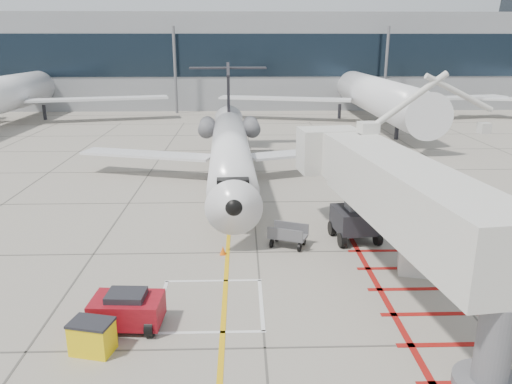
{
  "coord_description": "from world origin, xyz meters",
  "views": [
    {
      "loc": [
        -0.73,
        -18.59,
        9.95
      ],
      "look_at": [
        0.0,
        6.0,
        2.5
      ],
      "focal_mm": 35.0,
      "sensor_mm": 36.0,
      "label": 1
    }
  ],
  "objects_px": {
    "regional_jet": "(231,135)",
    "pushback_tug": "(127,309)",
    "jet_bridge": "(408,209)",
    "spill_bin": "(92,337)"
  },
  "relations": [
    {
      "from": "regional_jet",
      "to": "pushback_tug",
      "type": "distance_m",
      "value": 17.71
    },
    {
      "from": "jet_bridge",
      "to": "spill_bin",
      "type": "relative_size",
      "value": 13.39
    },
    {
      "from": "regional_jet",
      "to": "spill_bin",
      "type": "height_order",
      "value": "regional_jet"
    },
    {
      "from": "regional_jet",
      "to": "spill_bin",
      "type": "bearing_deg",
      "value": -104.77
    },
    {
      "from": "jet_bridge",
      "to": "regional_jet",
      "type": "bearing_deg",
      "value": 109.16
    },
    {
      "from": "regional_jet",
      "to": "pushback_tug",
      "type": "xyz_separation_m",
      "value": [
        -3.44,
        -17.08,
        -3.2
      ]
    },
    {
      "from": "jet_bridge",
      "to": "pushback_tug",
      "type": "distance_m",
      "value": 11.35
    },
    {
      "from": "spill_bin",
      "to": "regional_jet",
      "type": "bearing_deg",
      "value": 90.71
    },
    {
      "from": "spill_bin",
      "to": "pushback_tug",
      "type": "bearing_deg",
      "value": 74.98
    },
    {
      "from": "pushback_tug",
      "to": "jet_bridge",
      "type": "bearing_deg",
      "value": 16.15
    }
  ]
}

